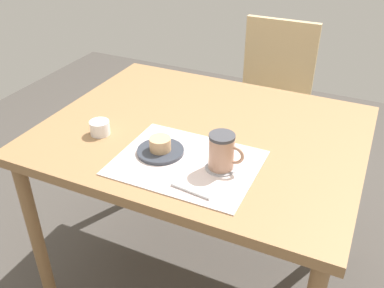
% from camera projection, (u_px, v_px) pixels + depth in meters
% --- Properties ---
extents(ground_plane, '(4.40, 4.40, 0.02)m').
position_uv_depth(ground_plane, '(200.00, 274.00, 1.96)').
color(ground_plane, '#47423D').
extents(dining_table, '(1.14, 0.91, 0.76)m').
position_uv_depth(dining_table, '(202.00, 148.00, 1.59)').
color(dining_table, '#997047').
rests_on(dining_table, ground_plane).
extents(wooden_chair, '(0.42, 0.42, 0.92)m').
position_uv_depth(wooden_chair, '(270.00, 103.00, 2.33)').
color(wooden_chair, '#D1B27F').
rests_on(wooden_chair, ground_plane).
extents(placemat, '(0.45, 0.35, 0.00)m').
position_uv_depth(placemat, '(187.00, 163.00, 1.37)').
color(placemat, silver).
rests_on(placemat, dining_table).
extents(pastry_plate, '(0.16, 0.16, 0.01)m').
position_uv_depth(pastry_plate, '(161.00, 151.00, 1.41)').
color(pastry_plate, '#333842').
rests_on(pastry_plate, placemat).
extents(pastry, '(0.07, 0.07, 0.04)m').
position_uv_depth(pastry, '(160.00, 144.00, 1.40)').
color(pastry, tan).
rests_on(pastry, pastry_plate).
extents(coffee_coaster, '(0.10, 0.10, 0.00)m').
position_uv_depth(coffee_coaster, '(221.00, 167.00, 1.34)').
color(coffee_coaster, '#99999E').
rests_on(coffee_coaster, placemat).
extents(coffee_mug, '(0.11, 0.08, 0.12)m').
position_uv_depth(coffee_mug, '(222.00, 151.00, 1.30)').
color(coffee_mug, tan).
rests_on(coffee_mug, coffee_coaster).
extents(teaspoon, '(0.13, 0.02, 0.01)m').
position_uv_depth(teaspoon, '(190.00, 191.00, 1.23)').
color(teaspoon, silver).
rests_on(teaspoon, placemat).
extents(sugar_bowl, '(0.07, 0.07, 0.05)m').
position_uv_depth(sugar_bowl, '(100.00, 128.00, 1.51)').
color(sugar_bowl, white).
rests_on(sugar_bowl, dining_table).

